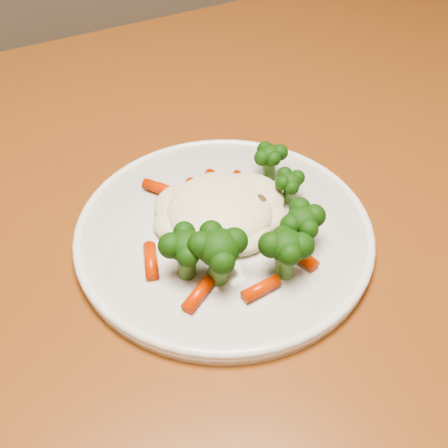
# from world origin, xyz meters

# --- Properties ---
(dining_table) EXTENTS (1.40, 1.06, 0.75)m
(dining_table) POSITION_xyz_m (0.11, -0.14, 0.66)
(dining_table) COLOR brown
(dining_table) RESTS_ON ground
(plate) EXTENTS (0.29, 0.29, 0.01)m
(plate) POSITION_xyz_m (0.09, -0.23, 0.76)
(plate) COLOR white
(plate) RESTS_ON dining_table
(meal) EXTENTS (0.18, 0.19, 0.05)m
(meal) POSITION_xyz_m (0.09, -0.24, 0.79)
(meal) COLOR #F3E9C3
(meal) RESTS_ON plate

